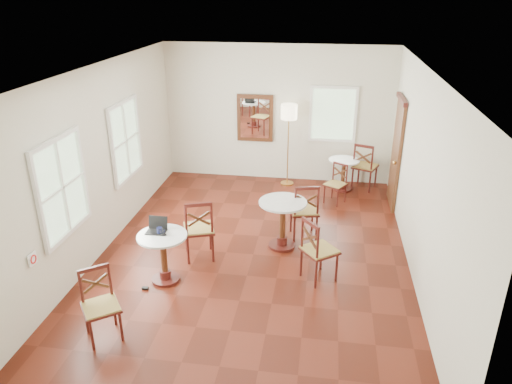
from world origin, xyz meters
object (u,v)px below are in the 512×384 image
laptop (157,228)px  cafe_table_back (343,171)px  cafe_table_near (163,253)px  chair_near_a (199,229)px  chair_back_b (336,184)px  mouse (164,235)px  chair_near_b (100,305)px  chair_mid_a (304,211)px  chair_back_a (365,166)px  floor_lamp (289,117)px  navy_mug (160,231)px  cafe_table_mid (283,219)px  water_glass (162,232)px  chair_mid_b (318,250)px  power_adapter (145,288)px

laptop → cafe_table_back: bearing=53.6°
cafe_table_near → chair_near_a: size_ratio=0.74×
chair_near_a → chair_back_b: 3.35m
mouse → chair_near_a: bearing=68.6°
mouse → chair_near_b: bearing=-105.7°
chair_mid_a → chair_back_b: 1.68m
chair_near_b → chair_back_a: size_ratio=0.90×
floor_lamp → navy_mug: size_ratio=14.71×
cafe_table_mid → mouse: (-1.60, -1.30, 0.27)m
mouse → chair_mid_a: bearing=42.4°
cafe_table_back → water_glass: (-2.68, -3.93, 0.39)m
cafe_table_near → navy_mug: size_ratio=6.31×
chair_near_b → chair_back_b: (2.90, 4.57, -0.06)m
cafe_table_back → laptop: size_ratio=2.42×
cafe_table_back → chair_back_a: (0.45, 0.15, 0.09)m
chair_near_b → water_glass: size_ratio=10.25×
chair_mid_b → chair_mid_a: bearing=-26.4°
cafe_table_near → chair_mid_b: chair_mid_b is taller
cafe_table_mid → power_adapter: size_ratio=9.35×
chair_near_b → chair_back_b: 5.41m
cafe_table_mid → navy_mug: size_ratio=6.86×
laptop → power_adapter: (-0.11, -0.39, -0.81)m
mouse → cafe_table_mid: bearing=40.3°
cafe_table_back → chair_mid_a: 2.37m
chair_back_a → laptop: bearing=73.2°
chair_back_b → chair_near_a: bearing=-99.9°
chair_mid_a → mouse: (-1.94, -1.69, 0.28)m
floor_lamp → laptop: (-1.58, -3.98, -0.70)m
chair_near_a → chair_mid_a: bearing=-169.3°
cafe_table_back → chair_near_b: size_ratio=0.74×
chair_near_b → floor_lamp: floor_lamp is taller
chair_near_b → chair_mid_a: size_ratio=0.91×
cafe_table_near → chair_mid_b: bearing=9.5°
chair_near_b → cafe_table_near: bearing=37.5°
floor_lamp → laptop: size_ratio=6.29×
chair_mid_a → mouse: chair_mid_a is taller
cafe_table_near → water_glass: water_glass is taller
chair_mid_b → water_glass: (-2.25, -0.38, 0.32)m
laptop → navy_mug: laptop is taller
chair_mid_a → mouse: size_ratio=11.54×
chair_near_a → chair_near_b: 2.17m
cafe_table_near → floor_lamp: bearing=70.2°
cafe_table_mid → floor_lamp: size_ratio=0.47×
chair_back_b → cafe_table_mid: bearing=-83.4°
cafe_table_back → floor_lamp: floor_lamp is taller
cafe_table_mid → chair_mid_a: (0.34, 0.40, -0.01)m
chair_back_a → water_glass: bearing=75.0°
cafe_table_mid → chair_mid_b: chair_mid_b is taller
cafe_table_back → water_glass: bearing=-124.3°
navy_mug → power_adapter: size_ratio=1.36×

